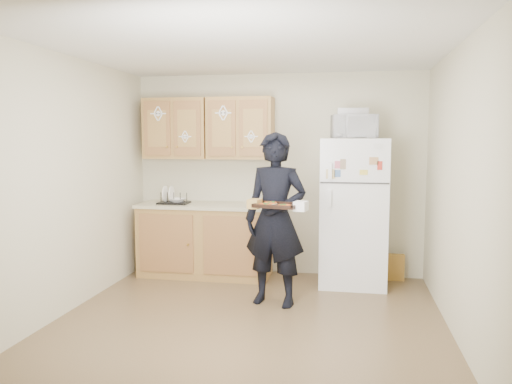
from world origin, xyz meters
TOP-DOWN VIEW (x-y plane):
  - floor at (0.00, 0.00)m, footprint 3.60×3.60m
  - ceiling at (0.00, 0.00)m, footprint 3.60×3.60m
  - wall_back at (0.00, 1.80)m, footprint 3.60×0.04m
  - wall_front at (0.00, -1.80)m, footprint 3.60×0.04m
  - wall_left at (-1.80, 0.00)m, footprint 0.04×3.60m
  - wall_right at (1.80, 0.00)m, footprint 0.04×3.60m
  - refrigerator at (0.95, 1.43)m, footprint 0.75×0.70m
  - base_cabinet at (-0.85, 1.48)m, footprint 1.60×0.60m
  - countertop at (-0.85, 1.48)m, footprint 1.64×0.64m
  - upper_cab_left at (-1.25, 1.61)m, footprint 0.80×0.33m
  - upper_cab_right at (-0.43, 1.61)m, footprint 0.80×0.33m
  - cereal_box at (1.47, 1.67)m, footprint 0.20×0.07m
  - person at (0.16, 0.55)m, footprint 0.72×0.54m
  - baking_tray at (0.22, 0.26)m, footprint 0.46×0.38m
  - pizza_front_left at (0.12, 0.21)m, footprint 0.14×0.14m
  - pizza_front_right at (0.30, 0.17)m, footprint 0.14×0.14m
  - pizza_back_left at (0.14, 0.34)m, footprint 0.14×0.14m
  - microwave at (0.93, 1.38)m, footprint 0.54×0.42m
  - foil_pan at (0.92, 1.41)m, footprint 0.35×0.25m
  - dish_rack at (-1.24, 1.43)m, footprint 0.37×0.29m
  - bowl at (-1.19, 1.43)m, footprint 0.24×0.24m
  - soap_bottle at (-0.19, 1.40)m, footprint 0.12×0.12m

SIDE VIEW (x-z plane):
  - floor at x=0.00m, z-range 0.00..0.00m
  - cereal_box at x=1.47m, z-range 0.00..0.32m
  - base_cabinet at x=-0.85m, z-range 0.00..0.86m
  - refrigerator at x=0.95m, z-range 0.00..1.70m
  - countertop at x=-0.85m, z-range 0.86..0.90m
  - person at x=0.16m, z-range 0.00..1.76m
  - bowl at x=-1.19m, z-range 0.92..0.97m
  - dish_rack at x=-1.24m, z-range 0.90..1.05m
  - soap_bottle at x=-0.19m, z-range 0.90..1.11m
  - baking_tray at x=0.22m, z-range 1.04..1.08m
  - pizza_front_left at x=0.12m, z-range 1.07..1.08m
  - pizza_front_right at x=0.30m, z-range 1.07..1.08m
  - pizza_back_left at x=0.14m, z-range 1.07..1.08m
  - wall_back at x=0.00m, z-range 0.00..2.50m
  - wall_front at x=0.00m, z-range 0.00..2.50m
  - wall_left at x=-1.80m, z-range 0.00..2.50m
  - wall_right at x=1.80m, z-range 0.00..2.50m
  - upper_cab_left at x=-1.25m, z-range 1.45..2.20m
  - upper_cab_right at x=-0.43m, z-range 1.45..2.20m
  - microwave at x=0.93m, z-range 1.70..1.97m
  - foil_pan at x=0.92m, z-range 1.97..2.04m
  - ceiling at x=0.00m, z-range 2.50..2.50m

